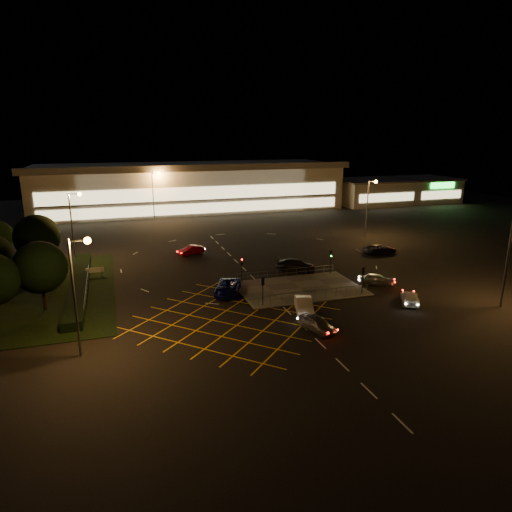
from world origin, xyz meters
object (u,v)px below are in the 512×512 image
object	(u,v)px
car_left_blue	(228,287)
car_far_dkgrey	(296,265)
signal_ne	(331,257)
car_approach_white	(410,298)
car_east_grey	(380,249)
signal_se	(363,275)
car_near_silver	(317,324)
car_circ_red	(191,250)
car_right_silver	(377,279)
car_queue_white	(304,306)
signal_nw	(242,265)
signal_sw	(263,285)

from	to	relation	value
car_left_blue	car_far_dkgrey	xyz separation A→B (m)	(11.02, 6.11, -0.01)
signal_ne	car_approach_white	world-z (taller)	signal_ne
car_left_blue	car_approach_white	size ratio (longest dim) A/B	1.29
car_east_grey	car_left_blue	bearing A→B (deg)	110.12
signal_se	car_near_silver	world-z (taller)	signal_se
car_far_dkgrey	car_circ_red	distance (m)	17.37
signal_ne	car_right_silver	distance (m)	6.71
car_far_dkgrey	car_circ_red	size ratio (longest dim) A/B	1.31
car_right_silver	car_approach_white	bearing A→B (deg)	-148.01
car_left_blue	car_far_dkgrey	world-z (taller)	car_left_blue
car_right_silver	car_far_dkgrey	bearing A→B (deg)	71.55
signal_se	car_east_grey	xyz separation A→B (m)	(12.12, 15.34, -1.65)
car_queue_white	car_approach_white	xyz separation A→B (m)	(12.07, -1.02, -0.14)
car_near_silver	car_far_dkgrey	xyz separation A→B (m)	(5.56, 18.44, 0.07)
car_queue_white	car_east_grey	size ratio (longest dim) A/B	0.90
signal_se	car_far_dkgrey	distance (m)	11.67
signal_nw	car_right_silver	distance (m)	16.52
signal_nw	car_east_grey	world-z (taller)	signal_nw
car_near_silver	car_queue_white	xyz separation A→B (m)	(0.60, 4.44, 0.06)
signal_sw	signal_nw	xyz separation A→B (m)	(0.00, 7.99, 0.00)
signal_ne	signal_se	bearing A→B (deg)	-90.00
signal_sw	signal_ne	distance (m)	14.41
signal_se	signal_sw	bearing A→B (deg)	0.00
car_far_dkgrey	car_circ_red	world-z (taller)	car_far_dkgrey
signal_nw	car_near_silver	xyz separation A→B (m)	(2.86, -15.43, -1.66)
car_far_dkgrey	car_right_silver	world-z (taller)	car_far_dkgrey
car_left_blue	car_approach_white	xyz separation A→B (m)	(18.13, -8.92, -0.15)
car_east_grey	car_approach_white	xyz separation A→B (m)	(-8.59, -19.37, -0.08)
signal_sw	car_right_silver	world-z (taller)	signal_sw
car_near_silver	car_east_grey	distance (m)	31.16
signal_sw	car_left_blue	world-z (taller)	signal_sw
car_queue_white	car_far_dkgrey	size ratio (longest dim) A/B	0.87
car_queue_white	car_approach_white	distance (m)	12.12
car_left_blue	car_east_grey	bearing A→B (deg)	43.46
signal_sw	car_queue_white	distance (m)	4.85
car_near_silver	car_approach_white	world-z (taller)	car_near_silver
signal_nw	signal_ne	xyz separation A→B (m)	(12.00, 0.00, 0.00)
signal_se	car_right_silver	size ratio (longest dim) A/B	0.77
car_near_silver	car_circ_red	world-z (taller)	car_near_silver
car_right_silver	signal_se	bearing A→B (deg)	157.34
car_right_silver	car_queue_white	bearing A→B (deg)	146.32
car_near_silver	car_far_dkgrey	world-z (taller)	car_far_dkgrey
signal_nw	signal_sw	bearing A→B (deg)	-90.00
signal_ne	car_approach_white	xyz separation A→B (m)	(3.53, -12.02, -1.74)
car_far_dkgrey	car_left_blue	bearing A→B (deg)	152.57
signal_ne	car_queue_white	world-z (taller)	signal_ne
signal_se	car_left_blue	distance (m)	15.48
signal_se	signal_ne	bearing A→B (deg)	-90.00
signal_se	car_far_dkgrey	world-z (taller)	signal_se
car_queue_white	car_east_grey	world-z (taller)	car_queue_white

